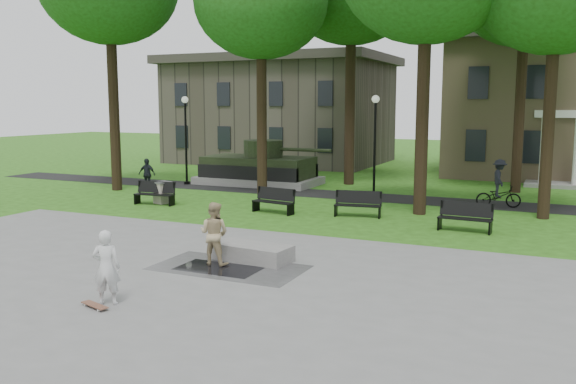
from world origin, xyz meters
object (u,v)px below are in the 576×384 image
Objects in this scene: friend_watching at (214,233)px; cyclist at (499,188)px; concrete_block at (252,252)px; park_bench_0 at (155,193)px; skateboarder at (106,267)px; trash_bin at (163,192)px.

cyclist is at bearing -116.85° from friend_watching.
park_bench_0 is (-8.31, 6.78, 0.28)m from concrete_block.
friend_watching is (-0.72, -0.81, 0.63)m from concrete_block.
park_bench_0 is (-7.22, 11.42, -0.32)m from skateboarder.
trash_bin is at bearing -83.15° from skateboarder.
cyclist reaches higher than trash_bin.
skateboarder is 13.51m from park_bench_0.
friend_watching is 0.93× the size of park_bench_0.
park_bench_0 is at bearing -101.00° from trash_bin.
concrete_block is at bearing -41.14° from trash_bin.
cyclist reaches higher than concrete_block.
concrete_block is 1.26m from friend_watching.
skateboarder reaches higher than concrete_block.
skateboarder reaches higher than park_bench_0.
friend_watching is at bearing 141.17° from cyclist.
trash_bin is (-7.14, 11.83, -0.36)m from skateboarder.
park_bench_0 is at bearing -81.97° from skateboarder.
concrete_block is at bearing -133.54° from friend_watching.
friend_watching is at bearing -46.83° from trash_bin.
trash_bin is (-7.50, 8.00, -0.39)m from friend_watching.
skateboarder is at bearing -58.88° from trash_bin.
skateboarder is 0.81× the size of cyclist.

